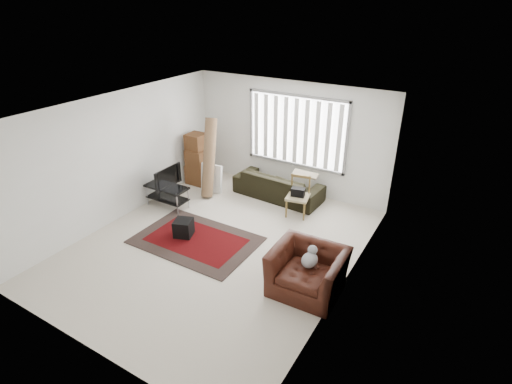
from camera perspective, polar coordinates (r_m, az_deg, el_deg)
room at (r=7.49m, az=-3.44°, el=5.50°), size 6.00×6.02×2.71m
persian_rug at (r=8.13m, az=-8.56°, el=-6.81°), size 2.39×1.59×0.02m
tv_stand at (r=9.36m, az=-12.59°, el=0.04°), size 1.02×0.46×0.51m
tv at (r=9.21m, az=-12.82°, el=2.14°), size 0.11×0.82×0.47m
subwoofer at (r=8.22m, az=-10.31°, el=-5.05°), size 0.44×0.44×0.35m
moving_boxes at (r=10.32m, az=-8.35°, el=4.44°), size 0.54×0.50×1.32m
white_flatpack at (r=9.92m, az=-6.36°, el=1.99°), size 0.57×0.21×0.71m
rolled_rug at (r=9.58m, az=-6.72°, el=4.88°), size 0.45×0.81×1.88m
sofa at (r=9.56m, az=3.22°, el=1.53°), size 2.19×1.05×0.82m
side_chair at (r=8.78m, az=6.04°, el=-0.40°), size 0.55×0.55×0.88m
armchair at (r=6.65m, az=7.42°, el=-10.74°), size 1.20×1.05×0.87m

